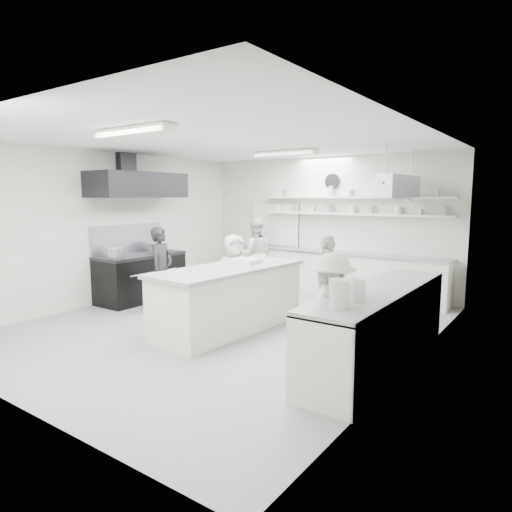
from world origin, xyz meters
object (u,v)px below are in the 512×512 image
Objects in this scene: right_counter at (378,328)px; cook_back at (255,254)px; cook_stove at (161,269)px; back_counter at (330,273)px; stove at (141,278)px; prep_island at (229,300)px.

cook_back reaches higher than right_counter.
back_counter is at bearing -47.53° from cook_stove.
cook_back reaches higher than back_counter.
cook_stove is (-4.29, 0.29, 0.31)m from right_counter.
prep_island reaches higher than stove.
stove is 1.10× the size of cook_back.
cook_stove is at bearing -17.88° from stove.
back_counter is 3.20× the size of cook_stove.
right_counter is 1.26× the size of prep_island.
prep_island is (-0.15, -3.33, 0.02)m from back_counter.
cook_back is at bearing 144.81° from right_counter.
cook_stove is (-1.94, -3.11, 0.32)m from back_counter.
cook_stove is at bearing 38.99° from cook_back.
right_counter is 4.31m from cook_stove.
back_counter is at bearing 161.06° from cook_back.
cook_back is (0.40, 2.46, 0.04)m from cook_stove.
right_counter is 2.01× the size of cook_back.
back_counter is 3.04× the size of cook_back.
stove is 0.55× the size of right_counter.
right_counter is at bearing -55.35° from back_counter.
stove is at bearing 173.48° from right_counter.
cook_back is at bearing -24.71° from cook_stove.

